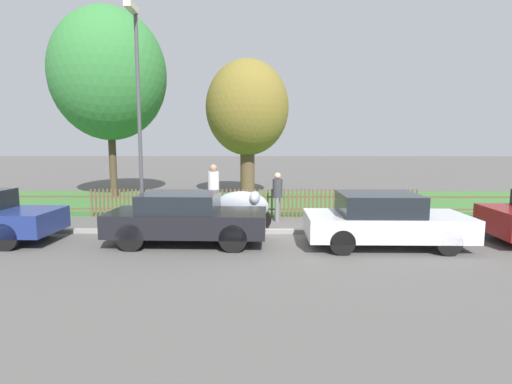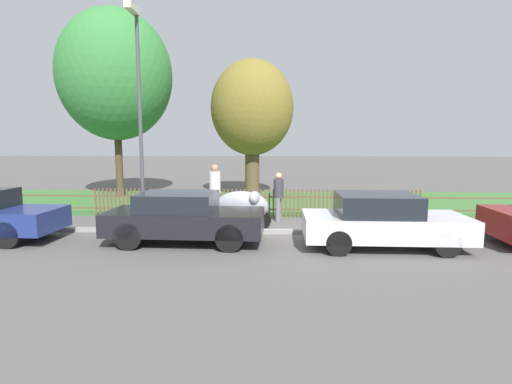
% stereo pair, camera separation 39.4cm
% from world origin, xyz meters
% --- Properties ---
extents(ground_plane, '(120.00, 120.00, 0.00)m').
position_xyz_m(ground_plane, '(0.00, 0.00, 0.00)').
color(ground_plane, '#565451').
extents(kerb_stone, '(31.14, 0.20, 0.12)m').
position_xyz_m(kerb_stone, '(0.00, 0.10, 0.06)').
color(kerb_stone, gray).
rests_on(kerb_stone, ground).
extents(grass_strip, '(31.14, 7.23, 0.01)m').
position_xyz_m(grass_strip, '(0.00, 6.18, 0.01)').
color(grass_strip, '#3D7033').
rests_on(grass_strip, ground).
extents(park_fence, '(31.14, 0.05, 0.99)m').
position_xyz_m(park_fence, '(0.00, 2.58, 0.50)').
color(park_fence, brown).
rests_on(park_fence, ground).
extents(parked_car_black_saloon, '(4.04, 1.77, 1.32)m').
position_xyz_m(parked_car_black_saloon, '(-1.67, -1.10, 0.69)').
color(parked_car_black_saloon, black).
rests_on(parked_car_black_saloon, ground).
extents(parked_car_navy_estate, '(3.99, 1.80, 1.35)m').
position_xyz_m(parked_car_navy_estate, '(3.33, -1.30, 0.68)').
color(parked_car_navy_estate, silver).
rests_on(parked_car_navy_estate, ground).
extents(covered_motorcycle, '(1.80, 0.75, 1.14)m').
position_xyz_m(covered_motorcycle, '(-0.28, 0.74, 0.68)').
color(covered_motorcycle, black).
rests_on(covered_motorcycle, ground).
extents(tree_nearest_kerb, '(5.14, 5.14, 8.59)m').
position_xyz_m(tree_nearest_kerb, '(-6.63, 7.35, 5.63)').
color(tree_nearest_kerb, '#473828').
rests_on(tree_nearest_kerb, ground).
extents(tree_behind_motorcycle, '(3.87, 3.87, 6.42)m').
position_xyz_m(tree_behind_motorcycle, '(-0.38, 7.85, 4.14)').
color(tree_behind_motorcycle, brown).
rests_on(tree_behind_motorcycle, ground).
extents(pedestrian_near_fence, '(0.53, 0.53, 1.87)m').
position_xyz_m(pedestrian_near_fence, '(-1.34, 2.18, 1.06)').
color(pedestrian_near_fence, '#7F6B51').
rests_on(pedestrian_near_fence, ground).
extents(pedestrian_by_lamp, '(0.38, 0.38, 1.61)m').
position_xyz_m(pedestrian_by_lamp, '(0.81, 1.94, 0.91)').
color(pedestrian_by_lamp, slate).
rests_on(pedestrian_by_lamp, ground).
extents(street_lamp, '(0.20, 0.79, 6.38)m').
position_xyz_m(street_lamp, '(-3.31, 0.56, 3.95)').
color(street_lamp, '#47474C').
rests_on(street_lamp, ground).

